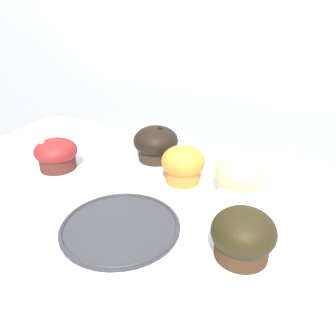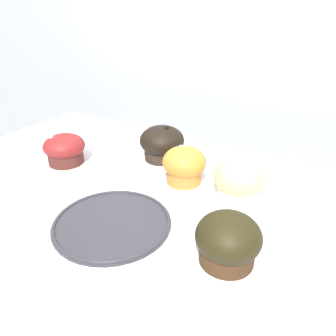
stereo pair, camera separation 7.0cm
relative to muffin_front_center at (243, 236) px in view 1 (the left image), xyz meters
name	(u,v)px [view 1 (the left image)]	position (x,y,z in m)	size (l,w,h in m)	color
wall_back	(212,120)	(-0.28, 0.71, -0.07)	(3.20, 0.10, 1.80)	#B2B7BC
display_counter	(137,327)	(-0.28, 0.11, -0.51)	(1.00, 0.64, 0.93)	silver
muffin_front_center	(243,236)	(0.00, 0.00, 0.00)	(0.10, 0.10, 0.08)	#3E2816
muffin_back_left	(56,154)	(-0.48, 0.12, 0.00)	(0.10, 0.10, 0.08)	#4C211C
muffin_back_right	(239,176)	(-0.05, 0.19, 0.00)	(0.10, 0.10, 0.09)	silver
muffin_front_left	(156,144)	(-0.28, 0.26, 0.00)	(0.11, 0.11, 0.09)	black
muffin_front_right	(183,164)	(-0.18, 0.19, 0.00)	(0.10, 0.10, 0.09)	#CC7932
serving_plate	(120,226)	(-0.21, -0.02, -0.04)	(0.22, 0.22, 0.01)	#2D2D33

